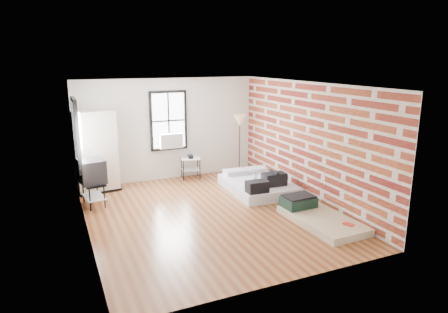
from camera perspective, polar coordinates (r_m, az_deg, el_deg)
name	(u,v)px	position (r m, az deg, el deg)	size (l,w,h in m)	color
ground	(209,214)	(8.80, -2.17, -8.27)	(6.00, 6.00, 0.00)	#5E2D18
room_shell	(212,133)	(8.72, -1.74, 3.44)	(5.02, 6.02, 2.80)	silver
mattress_main	(258,184)	(10.27, 4.89, -4.00)	(1.52, 2.02, 0.63)	silver
mattress_bare	(316,215)	(8.64, 13.04, -8.20)	(1.05, 1.91, 0.41)	tan
wardrobe	(96,152)	(10.53, -17.85, 0.65)	(1.11, 0.73, 2.06)	black
side_table	(191,162)	(11.26, -4.80, -0.82)	(0.59, 0.50, 0.70)	black
floor_lamp	(240,123)	(11.54, 2.25, 4.77)	(0.37, 0.37, 1.74)	#321E10
tv_stand	(92,173)	(9.57, -18.31, -2.21)	(0.62, 0.82, 1.09)	black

